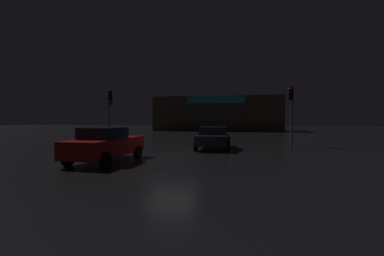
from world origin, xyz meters
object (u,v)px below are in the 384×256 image
(store_building, at_px, (219,114))
(traffic_signal_opposite, at_px, (110,103))
(car_far, at_px, (213,137))
(traffic_signal_cross_left, at_px, (291,104))
(car_near, at_px, (106,144))

(store_building, bearing_deg, traffic_signal_opposite, -101.77)
(store_building, distance_m, traffic_signal_opposite, 26.18)
(store_building, distance_m, car_far, 27.83)
(traffic_signal_opposite, relative_size, traffic_signal_cross_left, 0.98)
(store_building, height_order, car_near, store_building)
(traffic_signal_cross_left, distance_m, car_near, 13.28)
(traffic_signal_opposite, xyz_separation_m, car_near, (4.23, -8.47, -2.29))
(car_near, xyz_separation_m, car_far, (3.98, 6.48, -0.05))
(store_building, distance_m, traffic_signal_cross_left, 25.84)
(car_near, distance_m, car_far, 7.60)
(traffic_signal_opposite, bearing_deg, traffic_signal_cross_left, 4.43)
(store_building, relative_size, traffic_signal_opposite, 4.86)
(traffic_signal_cross_left, bearing_deg, car_near, -133.58)
(store_building, bearing_deg, car_near, -91.86)
(traffic_signal_opposite, distance_m, car_near, 9.74)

